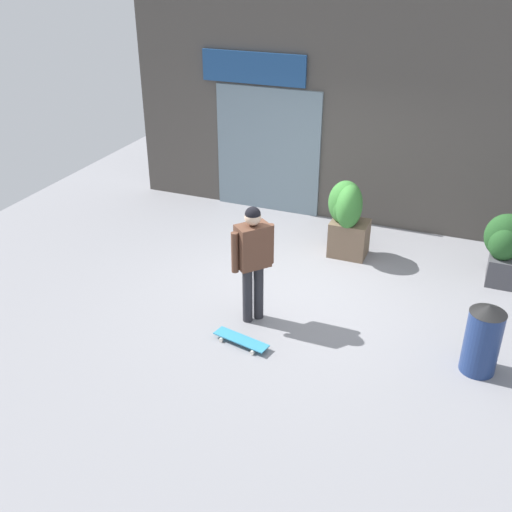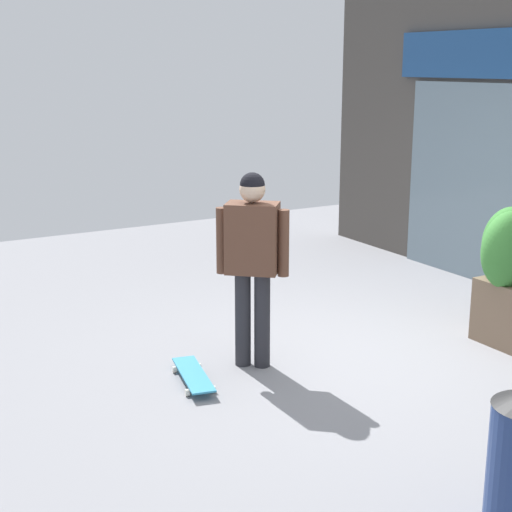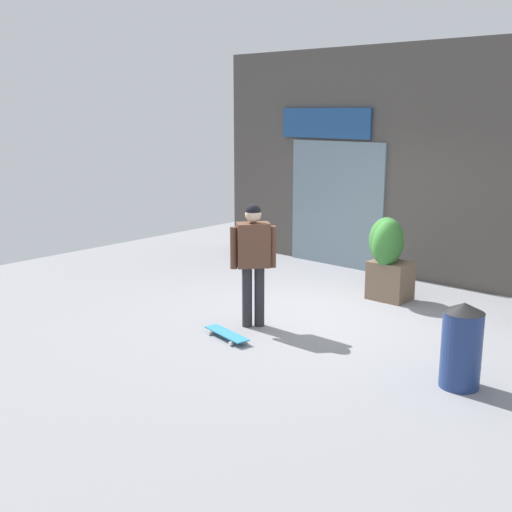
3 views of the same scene
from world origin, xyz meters
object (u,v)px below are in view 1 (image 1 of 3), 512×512
(planter_box_left, at_px, (505,244))
(planter_box_right, at_px, (347,213))
(skateboarder, at_px, (253,254))
(skateboard, at_px, (241,340))
(trash_bin, at_px, (483,338))

(planter_box_left, bearing_deg, planter_box_right, -178.68)
(skateboarder, distance_m, planter_box_right, 2.34)
(skateboarder, xyz_separation_m, skateboard, (0.07, -0.58, -0.91))
(skateboarder, xyz_separation_m, planter_box_right, (0.66, 2.23, -0.26))
(planter_box_right, relative_size, trash_bin, 1.37)
(planter_box_right, height_order, trash_bin, planter_box_right)
(planter_box_left, relative_size, trash_bin, 1.16)
(skateboard, xyz_separation_m, trash_bin, (2.75, 0.56, 0.39))
(skateboard, relative_size, planter_box_right, 0.62)
(planter_box_left, height_order, trash_bin, planter_box_left)
(planter_box_left, height_order, planter_box_right, planter_box_right)
(planter_box_left, bearing_deg, skateboarder, -142.38)
(skateboard, height_order, planter_box_right, planter_box_right)
(skateboarder, height_order, planter_box_right, skateboarder)
(skateboarder, relative_size, planter_box_left, 1.55)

